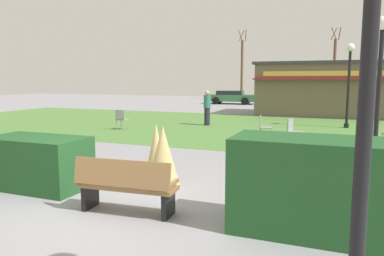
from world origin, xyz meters
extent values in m
plane|color=gray|center=(0.00, 0.00, 0.00)|extent=(80.00, 80.00, 0.00)
cube|color=#4C7A38|center=(0.00, 11.80, 0.00)|extent=(36.00, 12.00, 0.01)
cube|color=olive|center=(0.23, 0.12, 0.45)|extent=(1.73, 0.60, 0.06)
cube|color=olive|center=(0.25, -0.10, 0.73)|extent=(1.70, 0.25, 0.44)
cube|color=black|center=(-0.49, 0.07, 0.23)|extent=(0.11, 0.44, 0.45)
cube|color=black|center=(0.96, 0.18, 0.23)|extent=(0.11, 0.44, 0.45)
cube|color=olive|center=(-0.57, 0.06, 0.57)|extent=(0.09, 0.44, 0.06)
cube|color=olive|center=(1.04, 0.18, 0.57)|extent=(0.09, 0.44, 0.06)
cube|color=#1E4C23|center=(-2.26, 0.69, 0.53)|extent=(2.09, 1.10, 1.06)
cube|color=#1E4C23|center=(3.23, 0.40, 0.70)|extent=(2.43, 1.10, 1.40)
cone|color=tan|center=(0.15, 1.64, 0.65)|extent=(0.73, 0.73, 1.30)
cone|color=tan|center=(-0.19, 2.01, 0.65)|extent=(0.55, 0.55, 1.30)
cylinder|color=black|center=(3.65, -2.00, 1.75)|extent=(0.12, 0.12, 3.49)
cylinder|color=black|center=(4.41, 5.74, 0.10)|extent=(0.22, 0.22, 0.20)
cylinder|color=black|center=(4.41, 5.74, 1.75)|extent=(0.12, 0.12, 3.49)
sphere|color=white|center=(4.41, 5.74, 3.65)|extent=(0.36, 0.36, 0.36)
cylinder|color=black|center=(3.84, 13.31, 0.10)|extent=(0.22, 0.22, 0.20)
cylinder|color=black|center=(3.84, 13.31, 1.75)|extent=(0.12, 0.12, 3.49)
sphere|color=white|center=(3.84, 13.31, 3.65)|extent=(0.36, 0.36, 0.36)
cube|color=#6B5B4C|center=(3.87, 19.45, 1.56)|extent=(10.43, 4.30, 3.11)
cube|color=#333338|center=(3.87, 19.45, 3.19)|extent=(10.73, 4.60, 0.16)
cube|color=maroon|center=(3.87, 17.12, 2.24)|extent=(10.53, 0.36, 0.08)
cube|color=#D8CC4C|center=(3.87, 17.28, 2.55)|extent=(9.38, 0.04, 0.28)
cube|color=gray|center=(2.15, 7.74, 0.45)|extent=(0.54, 0.54, 0.04)
cube|color=gray|center=(1.96, 7.80, 0.67)|extent=(0.15, 0.44, 0.44)
cylinder|color=gray|center=(2.29, 7.51, 0.23)|extent=(0.03, 0.03, 0.45)
cylinder|color=gray|center=(2.38, 7.88, 0.23)|extent=(0.03, 0.03, 0.45)
cylinder|color=gray|center=(1.92, 7.61, 0.23)|extent=(0.03, 0.03, 0.45)
cylinder|color=gray|center=(2.02, 7.98, 0.23)|extent=(0.03, 0.03, 0.45)
cube|color=gray|center=(-5.48, 9.02, 0.45)|extent=(0.45, 0.45, 0.04)
cube|color=gray|center=(-5.47, 8.82, 0.67)|extent=(0.44, 0.05, 0.44)
cylinder|color=gray|center=(-5.29, 9.21, 0.23)|extent=(0.03, 0.03, 0.45)
cylinder|color=gray|center=(-5.67, 9.20, 0.23)|extent=(0.03, 0.03, 0.45)
cylinder|color=gray|center=(-5.28, 8.83, 0.23)|extent=(0.03, 0.03, 0.45)
cylinder|color=gray|center=(-5.66, 8.82, 0.23)|extent=(0.03, 0.03, 0.45)
cylinder|color=gray|center=(4.88, 8.59, 0.23)|extent=(0.03, 0.03, 0.45)
cube|color=gray|center=(0.98, 8.57, 0.45)|extent=(0.50, 0.50, 0.04)
cube|color=gray|center=(0.79, 8.55, 0.67)|extent=(0.10, 0.44, 0.44)
cylinder|color=gray|center=(1.20, 8.41, 0.23)|extent=(0.03, 0.03, 0.45)
cylinder|color=gray|center=(1.15, 8.79, 0.23)|extent=(0.03, 0.03, 0.45)
cylinder|color=gray|center=(0.82, 8.36, 0.23)|extent=(0.03, 0.03, 0.45)
cylinder|color=gray|center=(0.77, 8.74, 0.23)|extent=(0.03, 0.03, 0.45)
cylinder|color=#23232D|center=(-2.46, 11.82, 0.42)|extent=(0.28, 0.28, 0.85)
cylinder|color=#336B66|center=(-2.46, 11.82, 1.16)|extent=(0.34, 0.34, 0.62)
sphere|color=tan|center=(-2.46, 11.82, 1.58)|extent=(0.22, 0.22, 0.22)
cube|color=#2D6638|center=(-5.55, 27.42, 0.55)|extent=(4.36, 2.23, 0.60)
cube|color=black|center=(-5.70, 27.41, 0.98)|extent=(2.46, 1.82, 0.44)
cylinder|color=black|center=(-4.36, 28.48, 0.32)|extent=(0.66, 0.29, 0.64)
cylinder|color=black|center=(-4.16, 26.65, 0.32)|extent=(0.66, 0.29, 0.64)
cylinder|color=black|center=(-6.95, 28.20, 0.32)|extent=(0.66, 0.29, 0.64)
cylinder|color=black|center=(-6.75, 26.37, 0.32)|extent=(0.66, 0.29, 0.64)
cube|color=maroon|center=(-0.58, 27.42, 0.55)|extent=(4.21, 1.81, 0.60)
cube|color=black|center=(-0.73, 27.42, 0.98)|extent=(2.31, 1.59, 0.44)
cylinder|color=black|center=(0.72, 28.35, 0.32)|extent=(0.64, 0.22, 0.64)
cylinder|color=black|center=(0.73, 26.51, 0.32)|extent=(0.64, 0.22, 0.64)
cylinder|color=black|center=(-1.88, 28.34, 0.32)|extent=(0.64, 0.22, 0.64)
cylinder|color=black|center=(-1.88, 26.50, 0.32)|extent=(0.64, 0.22, 0.64)
cylinder|color=brown|center=(5.82, 32.14, 2.48)|extent=(0.28, 0.28, 4.96)
cylinder|color=brown|center=(6.15, 32.24, 5.46)|extent=(0.25, 0.58, 1.12)
cylinder|color=brown|center=(5.64, 32.44, 5.46)|extent=(0.54, 0.36, 1.12)
cylinder|color=brown|center=(5.64, 31.83, 5.46)|extent=(0.54, 0.35, 1.12)
cylinder|color=brown|center=(2.91, 32.99, 2.99)|extent=(0.28, 0.28, 5.98)
cylinder|color=brown|center=(3.24, 33.09, 6.48)|extent=(0.25, 0.58, 1.12)
cylinder|color=brown|center=(2.73, 33.29, 6.48)|extent=(0.54, 0.36, 1.12)
cylinder|color=brown|center=(2.74, 32.69, 6.48)|extent=(0.54, 0.35, 1.12)
cylinder|color=brown|center=(-6.35, 34.16, 3.17)|extent=(0.28, 0.28, 6.34)
cylinder|color=brown|center=(-6.02, 34.26, 6.84)|extent=(0.25, 0.58, 1.12)
cylinder|color=brown|center=(-6.53, 34.46, 6.84)|extent=(0.54, 0.36, 1.12)
cylinder|color=brown|center=(-6.52, 33.86, 6.84)|extent=(0.54, 0.35, 1.12)
camera|label=1|loc=(3.46, -5.07, 2.24)|focal=34.61mm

